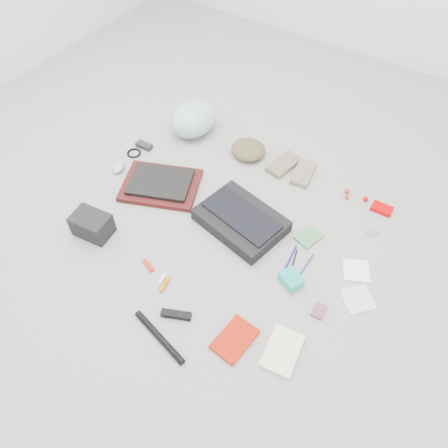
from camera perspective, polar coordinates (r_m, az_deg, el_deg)
The scene contains 33 objects.
ground_plane at distance 2.22m, azimuth 0.00°, elevation -0.82°, with size 4.00×4.00×0.00m, color gray.
messenger_bag at distance 2.22m, azimuth 2.23°, elevation 0.47°, with size 0.42×0.30×0.07m, color black.
bag_flap at distance 2.19m, azimuth 2.26°, elevation 1.15°, with size 0.40×0.18×0.01m, color black.
laptop_sleeve at distance 2.44m, azimuth -8.25°, elevation 5.02°, with size 0.41×0.31×0.03m, color #491312.
laptop at distance 2.42m, azimuth -8.32°, elevation 5.44°, with size 0.33×0.24×0.02m, color black.
bike_helmet at distance 2.73m, azimuth -4.01°, elevation 13.61°, with size 0.26×0.32×0.19m, color #AFE0D1.
beanie at distance 2.60m, azimuth 3.20°, elevation 9.67°, with size 0.21×0.20×0.07m, color brown.
mitten_left at distance 2.55m, azimuth 7.79°, elevation 7.70°, with size 0.10×0.21×0.03m, color #7C6A54.
mitten_right at distance 2.52m, azimuth 10.29°, elevation 6.51°, with size 0.10×0.20×0.03m, color gray.
power_brick at distance 2.70m, azimuth -10.38°, elevation 10.04°, with size 0.10×0.05×0.03m, color black.
cable_coil at distance 2.67m, azimuth -11.68°, elevation 9.06°, with size 0.08×0.08×0.01m, color black.
mouse at distance 2.58m, azimuth -13.59°, elevation 7.23°, with size 0.06×0.10×0.04m, color #ABABAB.
camera_bag at distance 2.26m, azimuth -16.85°, elevation -0.10°, with size 0.18×0.13×0.12m, color black.
multitool at distance 2.12m, azimuth -9.85°, elevation -5.38°, with size 0.08×0.02×0.01m, color #B5210B.
toiletry_tube_white at distance 2.06m, azimuth -8.06°, elevation -7.07°, with size 0.02×0.02×0.07m, color white.
toiletry_tube_orange at distance 2.04m, azimuth -7.81°, elevation -7.88°, with size 0.02×0.02×0.07m, color #C86402.
u_lock at distance 1.96m, azimuth -6.27°, elevation -11.69°, with size 0.13×0.03×0.03m, color black.
bike_pump at distance 1.92m, azimuth -8.45°, elevation -14.39°, with size 0.03×0.03×0.31m, color black.
book_red at distance 1.90m, azimuth 1.41°, elevation -14.82°, with size 0.13×0.19×0.02m, color #BF1B04.
book_white at distance 1.89m, azimuth 7.63°, elevation -16.11°, with size 0.13×0.20×0.02m, color #F0EBCE.
notepad at distance 2.23m, azimuth 10.98°, elevation -1.66°, with size 0.09×0.12×0.01m, color #498550.
pen_blue at distance 2.14m, azimuth 8.72°, elevation -4.33°, with size 0.01×0.01×0.15m, color navy.
pen_black at distance 2.14m, azimuth 9.16°, elevation -4.61°, with size 0.01×0.01×0.12m, color black.
pen_navy at distance 2.13m, azimuth 10.69°, elevation -5.32°, with size 0.01×0.01×0.14m, color navy.
accordion_wallet at distance 2.04m, azimuth 8.75°, elevation -7.19°, with size 0.10×0.08×0.05m, color #18B9A7.
card_deck at distance 2.01m, azimuth 12.29°, elevation -11.01°, with size 0.05×0.07×0.01m, color #7B4F69.
napkin_top at distance 2.17m, azimuth 16.91°, elevation -5.82°, with size 0.12×0.12×0.01m, color white.
napkin_bottom at distance 2.08m, azimuth 17.09°, elevation -9.39°, with size 0.13×0.13×0.01m, color silver.
lollipop_a at distance 2.48m, azimuth 15.79°, elevation 4.17°, with size 0.03×0.03×0.03m, color #A9371B.
lollipop_b at distance 2.45m, azimuth 15.77°, elevation 3.42°, with size 0.03×0.03×0.03m, color #A0331B.
lollipop_c at distance 2.46m, azimuth 18.00°, elevation 3.14°, with size 0.03×0.03×0.03m, color #B10B01.
altoids_tin at distance 2.44m, azimuth 19.92°, elevation 1.89°, with size 0.11×0.07×0.02m, color #C40203.
stamp_sheet at distance 2.33m, azimuth 18.75°, elevation -1.07°, with size 0.05×0.06×0.00m, color gray.
Camera 1 is at (0.76, -1.15, 1.74)m, focal length 35.00 mm.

